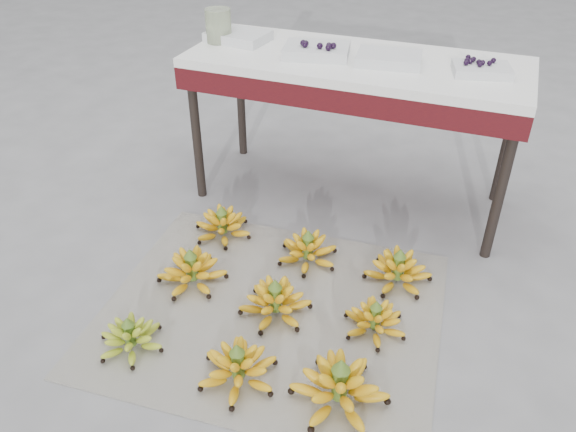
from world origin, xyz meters
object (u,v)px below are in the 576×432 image
(tray_right, at_px, (389,58))
(bunch_mid_left, at_px, (192,271))
(tray_far_right, at_px, (481,69))
(bunch_back_left, at_px, (222,225))
(vendor_table, at_px, (355,76))
(bunch_front_center, at_px, (238,368))
(bunch_back_center, at_px, (308,250))
(bunch_front_left, at_px, (131,337))
(tray_far_left, at_px, (238,36))
(bunch_mid_right, at_px, (375,320))
(bunch_front_right, at_px, (340,387))
(glass_jar, at_px, (219,26))
(bunch_back_right, at_px, (398,271))
(bunch_mid_center, at_px, (275,302))
(tray_left, at_px, (317,51))
(newspaper_mat, at_px, (272,311))

(tray_right, bearing_deg, bunch_mid_left, -122.81)
(tray_far_right, bearing_deg, bunch_back_left, -151.45)
(vendor_table, bearing_deg, bunch_front_center, -90.61)
(bunch_back_center, bearing_deg, bunch_mid_left, -121.98)
(bunch_front_left, height_order, tray_far_left, tray_far_left)
(bunch_back_left, height_order, bunch_back_center, same)
(bunch_mid_right, bearing_deg, bunch_front_left, -140.68)
(bunch_front_right, height_order, bunch_back_left, bunch_front_right)
(bunch_mid_right, bearing_deg, glass_jar, 152.51)
(bunch_back_right, relative_size, tray_far_left, 1.06)
(bunch_mid_center, distance_m, bunch_mid_right, 0.37)
(bunch_mid_right, bearing_deg, tray_far_left, 148.80)
(bunch_mid_left, distance_m, tray_right, 1.20)
(bunch_back_left, xyz_separation_m, tray_far_left, (-0.15, 0.56, 0.67))
(tray_far_right, bearing_deg, tray_right, -178.64)
(bunch_back_right, bearing_deg, bunch_mid_center, -128.57)
(bunch_mid_right, relative_size, vendor_table, 0.19)
(bunch_front_right, relative_size, glass_jar, 2.53)
(tray_far_right, bearing_deg, bunch_mid_right, -101.21)
(bunch_mid_left, bearing_deg, tray_far_left, 84.89)
(bunch_back_left, bearing_deg, bunch_back_center, 11.72)
(bunch_back_center, bearing_deg, bunch_front_center, -69.86)
(vendor_table, bearing_deg, tray_far_left, 176.49)
(bunch_front_left, distance_m, bunch_front_right, 0.75)
(bunch_mid_center, relative_size, vendor_table, 0.21)
(bunch_mid_center, relative_size, tray_right, 1.07)
(bunch_back_center, height_order, vendor_table, vendor_table)
(bunch_back_center, bearing_deg, bunch_back_left, -164.58)
(bunch_back_right, distance_m, tray_right, 0.89)
(bunch_mid_left, height_order, bunch_back_left, bunch_mid_left)
(bunch_back_right, xyz_separation_m, tray_left, (-0.54, 0.52, 0.67))
(bunch_mid_left, bearing_deg, tray_right, 40.44)
(bunch_mid_left, xyz_separation_m, vendor_table, (0.40, 0.86, 0.56))
(bunch_front_right, height_order, bunch_mid_center, bunch_front_right)
(bunch_back_center, xyz_separation_m, glass_jar, (-0.65, 0.55, 0.72))
(bunch_mid_center, xyz_separation_m, bunch_back_right, (0.39, 0.35, -0.00))
(bunch_front_center, bearing_deg, bunch_mid_left, 160.18)
(bunch_front_right, height_order, tray_right, tray_right)
(tray_far_left, xyz_separation_m, glass_jar, (-0.08, -0.05, 0.05))
(bunch_front_right, bearing_deg, bunch_back_center, 131.43)
(bunch_mid_right, height_order, tray_left, tray_left)
(bunch_mid_left, height_order, tray_right, tray_right)
(bunch_front_left, bearing_deg, bunch_mid_center, 57.73)
(bunch_back_right, distance_m, tray_left, 1.01)
(bunch_back_center, xyz_separation_m, tray_far_right, (0.53, 0.55, 0.67))
(newspaper_mat, bearing_deg, bunch_mid_right, 6.20)
(tray_right, xyz_separation_m, tray_far_right, (0.37, 0.01, -0.00))
(bunch_mid_right, relative_size, bunch_back_center, 0.83)
(bunch_front_right, height_order, bunch_mid_right, bunch_front_right)
(tray_far_right, height_order, glass_jar, glass_jar)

